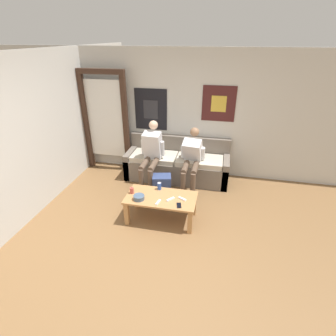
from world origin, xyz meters
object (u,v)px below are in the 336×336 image
object	(u,v)px
backpack	(162,187)
game_controller_far_center	(182,199)
ceramic_bowl	(139,197)
game_controller_near_left	(171,199)
cell_phone	(179,205)
coffee_table	(161,201)
person_seated_teen	(192,158)
game_controller_near_right	(158,202)
drink_can_blue	(159,186)
couch	(177,165)
pillar_candle	(132,190)
person_seated_adult	(151,153)

from	to	relation	value
backpack	game_controller_far_center	bearing A→B (deg)	-53.83
ceramic_bowl	game_controller_near_left	distance (m)	0.50
cell_phone	coffee_table	bearing A→B (deg)	151.20
person_seated_teen	ceramic_bowl	xyz separation A→B (m)	(-0.65, -1.24, -0.17)
ceramic_bowl	game_controller_near_right	size ratio (longest dim) A/B	1.20
backpack	drink_can_blue	xyz separation A→B (m)	(0.07, -0.45, 0.29)
cell_phone	couch	bearing A→B (deg)	101.36
game_controller_far_center	pillar_candle	bearing A→B (deg)	179.45
pillar_candle	game_controller_near_right	size ratio (longest dim) A/B	0.76
backpack	game_controller_near_left	bearing A→B (deg)	-66.37
couch	pillar_candle	world-z (taller)	couch
pillar_candle	game_controller_far_center	bearing A→B (deg)	-0.55
game_controller_near_right	game_controller_far_center	world-z (taller)	same
ceramic_bowl	game_controller_near_right	bearing A→B (deg)	-5.49
cell_phone	ceramic_bowl	bearing A→B (deg)	176.95
game_controller_far_center	cell_phone	size ratio (longest dim) A/B	0.96
game_controller_near_left	pillar_candle	bearing A→B (deg)	174.96
ceramic_bowl	cell_phone	xyz separation A→B (m)	(0.64, -0.03, -0.04)
person_seated_teen	pillar_candle	bearing A→B (deg)	-126.97
person_seated_teen	game_controller_near_left	bearing A→B (deg)	-98.30
game_controller_near_left	game_controller_far_center	world-z (taller)	same
person_seated_adult	person_seated_teen	size ratio (longest dim) A/B	1.11
backpack	game_controller_far_center	xyz separation A→B (m)	(0.49, -0.67, 0.24)
person_seated_adult	game_controller_near_right	size ratio (longest dim) A/B	8.64
person_seated_adult	drink_can_blue	xyz separation A→B (m)	(0.37, -0.84, -0.20)
person_seated_teen	game_controller_far_center	distance (m)	1.12
couch	pillar_candle	bearing A→B (deg)	-108.42
coffee_table	backpack	world-z (taller)	coffee_table
couch	ceramic_bowl	world-z (taller)	couch
person_seated_adult	pillar_candle	xyz separation A→B (m)	(-0.04, -1.05, -0.21)
couch	cell_phone	distance (m)	1.67
person_seated_adult	game_controller_near_right	distance (m)	1.33
coffee_table	ceramic_bowl	distance (m)	0.37
pillar_candle	drink_can_blue	size ratio (longest dim) A/B	0.91
person_seated_teen	game_controller_near_left	world-z (taller)	person_seated_teen
coffee_table	game_controller_near_left	bearing A→B (deg)	-16.87
ceramic_bowl	game_controller_far_center	distance (m)	0.68
couch	backpack	world-z (taller)	couch
person_seated_adult	game_controller_near_right	bearing A→B (deg)	-70.04
person_seated_adult	pillar_candle	bearing A→B (deg)	-92.06
game_controller_near_left	game_controller_far_center	size ratio (longest dim) A/B	0.93
coffee_table	person_seated_teen	xyz separation A→B (m)	(0.33, 1.10, 0.28)
pillar_candle	cell_phone	world-z (taller)	pillar_candle
pillar_candle	cell_phone	distance (m)	0.83
coffee_table	person_seated_adult	world-z (taller)	person_seated_adult
coffee_table	drink_can_blue	bearing A→B (deg)	110.79
coffee_table	ceramic_bowl	xyz separation A→B (m)	(-0.32, -0.14, 0.12)
drink_can_blue	game_controller_near_right	xyz separation A→B (m)	(0.08, -0.39, -0.05)
game_controller_near_left	coffee_table	bearing A→B (deg)	163.13
person_seated_teen	backpack	distance (m)	0.78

